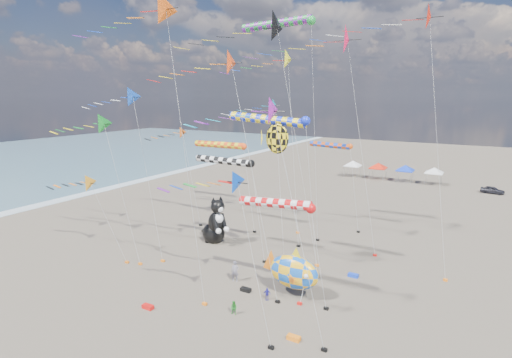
{
  "coord_description": "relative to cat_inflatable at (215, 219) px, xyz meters",
  "views": [
    {
      "loc": [
        16.64,
        -17.7,
        16.05
      ],
      "look_at": [
        -0.57,
        12.0,
        8.84
      ],
      "focal_mm": 28.0,
      "sensor_mm": 36.0,
      "label": 1
    }
  ],
  "objects": [
    {
      "name": "delta_kite_3",
      "position": [
        11.89,
        4.98,
        18.48
      ],
      "size": [
        15.03,
        3.04,
        22.93
      ],
      "color": "#F11649",
      "rests_on": "ground"
    },
    {
      "name": "delta_kite_1",
      "position": [
        -5.49,
        -6.95,
        12.92
      ],
      "size": [
        10.56,
        2.1,
        17.01
      ],
      "color": "#1546B5",
      "rests_on": "ground"
    },
    {
      "name": "delta_kite_10",
      "position": [
        3.94,
        -11.52,
        19.04
      ],
      "size": [
        11.89,
        2.49,
        23.28
      ],
      "color": "#E05311",
      "rests_on": "ground"
    },
    {
      "name": "windsock_1",
      "position": [
        3.12,
        -2.09,
        6.95
      ],
      "size": [
        7.92,
        0.72,
        10.08
      ],
      "color": "black",
      "rests_on": "ground"
    },
    {
      "name": "person_adult",
      "position": [
        7.05,
        -6.91,
        -1.77
      ],
      "size": [
        0.79,
        0.64,
        1.87
      ],
      "primitive_type": "imported",
      "rotation": [
        0.0,
        0.0,
        0.33
      ],
      "color": "slate",
      "rests_on": "ground"
    },
    {
      "name": "delta_kite_7",
      "position": [
        13.57,
        -12.28,
        12.1
      ],
      "size": [
        9.47,
        1.87,
        16.11
      ],
      "color": "purple",
      "rests_on": "ground"
    },
    {
      "name": "delta_kite_4",
      "position": [
        -8.66,
        3.72,
        8.41
      ],
      "size": [
        8.42,
        1.59,
        12.35
      ],
      "color": "orange",
      "rests_on": "ground"
    },
    {
      "name": "delta_kite_5",
      "position": [
        7.3,
        -0.32,
        19.21
      ],
      "size": [
        15.76,
        3.05,
        23.68
      ],
      "color": "black",
      "rests_on": "ground"
    },
    {
      "name": "kite_bag_1",
      "position": [
        3.76,
        -14.14,
        -2.56
      ],
      "size": [
        0.9,
        0.44,
        0.3
      ],
      "primitive_type": "cube",
      "color": "red",
      "rests_on": "ground"
    },
    {
      "name": "kite_bag_3",
      "position": [
        15.14,
        -12.18,
        -2.56
      ],
      "size": [
        0.9,
        0.44,
        0.3
      ],
      "primitive_type": "cube",
      "color": "orange",
      "rests_on": "ground"
    },
    {
      "name": "fish_inflatable",
      "position": [
        12.56,
        -6.75,
        -0.6
      ],
      "size": [
        5.72,
        2.61,
        4.27
      ],
      "color": "blue",
      "rests_on": "ground"
    },
    {
      "name": "windsock_2",
      "position": [
        8.29,
        -2.67,
        11.18
      ],
      "size": [
        9.06,
        0.83,
        14.36
      ],
      "color": "#152BDA",
      "rests_on": "ground"
    },
    {
      "name": "ground",
      "position": [
        8.31,
        -16.44,
        -2.71
      ],
      "size": [
        260.0,
        260.0,
        0.0
      ],
      "primitive_type": "plane",
      "color": "brown",
      "rests_on": "ground"
    },
    {
      "name": "delta_kite_8",
      "position": [
        -7.52,
        -8.57,
        10.46
      ],
      "size": [
        11.5,
        2.12,
        14.56
      ],
      "color": "#148827",
      "rests_on": "ground"
    },
    {
      "name": "angelfish_kite",
      "position": [
        8.97,
        -3.25,
        9.55
      ],
      "size": [
        3.74,
        3.02,
        13.68
      ],
      "color": "yellow",
      "rests_on": "ground"
    },
    {
      "name": "tent_row",
      "position": [
        9.81,
        43.56,
        0.44
      ],
      "size": [
        19.2,
        4.2,
        3.8
      ],
      "color": "white",
      "rests_on": "ground"
    },
    {
      "name": "windsock_3",
      "position": [
        4.63,
        6.17,
        20.79
      ],
      "size": [
        9.68,
        0.95,
        24.05
      ],
      "color": "green",
      "rests_on": "ground"
    },
    {
      "name": "child_green",
      "position": [
        9.95,
        -11.53,
        -2.17
      ],
      "size": [
        0.54,
        0.43,
        1.08
      ],
      "primitive_type": "imported",
      "rotation": [
        0.0,
        0.0,
        0.04
      ],
      "color": "#228927",
      "rests_on": "ground"
    },
    {
      "name": "delta_kite_0",
      "position": [
        18.63,
        2.43,
        19.49
      ],
      "size": [
        13.34,
        2.39,
        23.71
      ],
      "color": "red",
      "rests_on": "ground"
    },
    {
      "name": "delta_kite_12",
      "position": [
        -7.72,
        -8.95,
        4.73
      ],
      "size": [
        8.81,
        1.83,
        8.71
      ],
      "color": "orange",
      "rests_on": "ground"
    },
    {
      "name": "windsock_5",
      "position": [
        9.23,
        11.18,
        7.45
      ],
      "size": [
        6.59,
        0.67,
        10.58
      ],
      "color": "#E14C0F",
      "rests_on": "ground"
    },
    {
      "name": "child_blue",
      "position": [
        11.04,
        -8.38,
        -2.19
      ],
      "size": [
        0.66,
        0.53,
        1.04
      ],
      "primitive_type": "imported",
      "rotation": [
        0.0,
        0.0,
        0.52
      ],
      "color": "#2B26AD",
      "rests_on": "ground"
    },
    {
      "name": "parked_car",
      "position": [
        26.69,
        41.56,
        -2.1
      ],
      "size": [
        3.73,
        1.98,
        1.21
      ],
      "primitive_type": "imported",
      "rotation": [
        0.0,
        0.0,
        1.41
      ],
      "color": "#26262D",
      "rests_on": "ground"
    },
    {
      "name": "windsock_0",
      "position": [
        -2.5,
        5.01,
        7.48
      ],
      "size": [
        8.66,
        0.81,
        10.64
      ],
      "color": "#FF4D15",
      "rests_on": "ground"
    },
    {
      "name": "delta_kite_9",
      "position": [
        7.16,
        -8.35,
        15.45
      ],
      "size": [
        11.96,
        2.08,
        19.55
      ],
      "color": "#FF4916",
      "rests_on": "ground"
    },
    {
      "name": "delta_kite_2",
      "position": [
        10.34,
        -13.78,
        7.69
      ],
      "size": [
        8.92,
        1.66,
        11.64
      ],
      "color": "#0941C1",
      "rests_on": "ground"
    },
    {
      "name": "delta_kite_11",
      "position": [
        4.74,
        3.41,
        16.74
      ],
      "size": [
        10.77,
        2.16,
        20.86
      ],
      "color": "yellow",
      "rests_on": "ground"
    },
    {
      "name": "kite_bag_0",
      "position": [
        8.82,
        -8.01,
        -2.56
      ],
      "size": [
        0.9,
        0.44,
        0.3
      ],
      "primitive_type": "cube",
      "color": "black",
      "rests_on": "ground"
    },
    {
      "name": "cat_inflatable",
      "position": [
        0.0,
        0.0,
        0.0
      ],
      "size": [
        4.48,
        3.41,
        5.42
      ],
      "primitive_type": null,
      "rotation": [
        0.0,
        0.0,
        -0.4
      ],
      "color": "black",
      "rests_on": "ground"
    },
    {
      "name": "windsock_4",
      "position": [
        11.53,
        -7.42,
        5.08
      ],
      "size": [
        7.76,
        0.78,
        8.22
      ],
      "color": "red",
      "rests_on": "ground"
    },
    {
      "name": "delta_kite_6",
      "position": [
        1.99,
        7.3,
        11.82
      ],
      "size": [
        10.32,
        1.7,
        15.82
      ],
      "color": "#0F9BC1",
      "rests_on": "ground"
    },
    {
      "name": "kite_bag_2",
      "position": [
        15.8,
        -0.85,
        -2.56
      ],
      "size": [
        0.9,
        0.44,
        0.3
      ],
      "primitive_type": "cube",
      "color": "blue",
      "rests_on": "ground"
    }
  ]
}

